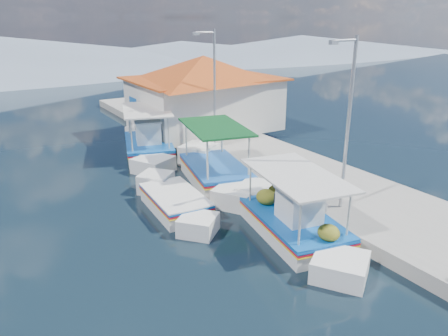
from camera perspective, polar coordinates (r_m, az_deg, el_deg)
ground at (r=12.52m, az=6.56°, el=-15.03°), size 160.00×160.00×0.00m
quay at (r=19.94m, az=9.38°, el=-0.86°), size 5.00×44.00×0.50m
bollards at (r=18.00m, az=5.92°, el=-1.58°), size 0.20×17.20×0.30m
main_caique at (r=14.91m, az=8.97°, el=-7.05°), size 3.10×7.40×2.48m
caique_green_canopy at (r=19.44m, az=-1.31°, el=-0.58°), size 3.39×7.49×2.87m
caique_blue_hull at (r=16.73m, az=-6.59°, el=-4.62°), size 2.00×5.97×1.06m
caique_far at (r=23.59m, az=-10.02°, el=2.95°), size 3.90×7.57×2.79m
harbor_building at (r=26.65m, az=-2.67°, el=10.08°), size 10.49×10.49×4.40m
lamp_post_near at (r=15.26m, az=15.95°, el=6.52°), size 1.21×0.14×6.00m
lamp_post_far at (r=22.23m, az=-1.47°, el=11.06°), size 1.21×0.14×6.00m
mountain_ridge at (r=65.53m, az=-20.66°, el=13.73°), size 171.40×96.00×5.50m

